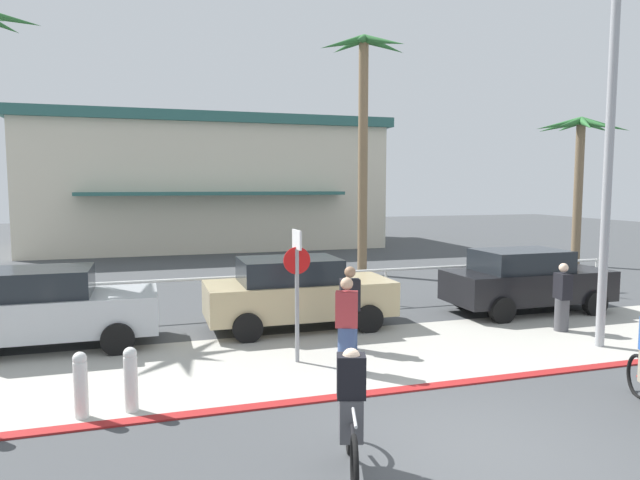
{
  "coord_description": "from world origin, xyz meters",
  "views": [
    {
      "loc": [
        -4.01,
        -6.06,
        3.4
      ],
      "look_at": [
        -0.28,
        6.0,
        2.17
      ],
      "focal_mm": 31.64,
      "sensor_mm": 36.0,
      "label": 1
    }
  ],
  "objects_px": {
    "car_silver_1": "(44,308)",
    "car_black_3": "(526,280)",
    "cyclist_black_0": "(351,413)",
    "streetlight_curb": "(619,141)",
    "pedestrian_1": "(562,300)",
    "palm_tree_3": "(579,148)",
    "bollard_3": "(81,384)",
    "pedestrian_0": "(350,312)",
    "pedestrian_2": "(347,328)",
    "car_tan_2": "(297,292)",
    "bollard_0": "(131,379)",
    "palm_tree_2": "(364,106)",
    "stop_sign_bike_lane": "(297,276)"
  },
  "relations": [
    {
      "from": "car_silver_1",
      "to": "car_black_3",
      "type": "height_order",
      "value": "same"
    },
    {
      "from": "car_black_3",
      "to": "cyclist_black_0",
      "type": "bearing_deg",
      "value": -138.63
    },
    {
      "from": "streetlight_curb",
      "to": "pedestrian_1",
      "type": "height_order",
      "value": "streetlight_curb"
    },
    {
      "from": "palm_tree_3",
      "to": "cyclist_black_0",
      "type": "xyz_separation_m",
      "value": [
        -15.04,
        -13.35,
        -4.23
      ]
    },
    {
      "from": "bollard_3",
      "to": "streetlight_curb",
      "type": "xyz_separation_m",
      "value": [
        10.04,
        0.5,
        3.76
      ]
    },
    {
      "from": "pedestrian_0",
      "to": "pedestrian_2",
      "type": "xyz_separation_m",
      "value": [
        -0.52,
        -1.24,
        -0.0
      ]
    },
    {
      "from": "palm_tree_3",
      "to": "pedestrian_0",
      "type": "bearing_deg",
      "value": -146.76
    },
    {
      "from": "bollard_3",
      "to": "car_tan_2",
      "type": "xyz_separation_m",
      "value": [
        4.35,
        4.14,
        0.35
      ]
    },
    {
      "from": "car_black_3",
      "to": "pedestrian_0",
      "type": "xyz_separation_m",
      "value": [
        -5.73,
        -1.93,
        -0.06
      ]
    },
    {
      "from": "bollard_0",
      "to": "palm_tree_2",
      "type": "bearing_deg",
      "value": 54.06
    },
    {
      "from": "stop_sign_bike_lane",
      "to": "bollard_0",
      "type": "height_order",
      "value": "stop_sign_bike_lane"
    },
    {
      "from": "car_tan_2",
      "to": "pedestrian_1",
      "type": "xyz_separation_m",
      "value": [
        5.8,
        -2.12,
        -0.13
      ]
    },
    {
      "from": "car_tan_2",
      "to": "pedestrian_1",
      "type": "bearing_deg",
      "value": -20.07
    },
    {
      "from": "streetlight_curb",
      "to": "palm_tree_2",
      "type": "bearing_deg",
      "value": 96.46
    },
    {
      "from": "streetlight_curb",
      "to": "car_tan_2",
      "type": "bearing_deg",
      "value": 147.4
    },
    {
      "from": "bollard_0",
      "to": "cyclist_black_0",
      "type": "height_order",
      "value": "cyclist_black_0"
    },
    {
      "from": "palm_tree_2",
      "to": "car_tan_2",
      "type": "xyz_separation_m",
      "value": [
        -4.47,
        -7.12,
        -5.47
      ]
    },
    {
      "from": "bollard_0",
      "to": "pedestrian_2",
      "type": "relative_size",
      "value": 0.57
    },
    {
      "from": "bollard_3",
      "to": "pedestrian_0",
      "type": "bearing_deg",
      "value": 22.69
    },
    {
      "from": "car_tan_2",
      "to": "pedestrian_2",
      "type": "height_order",
      "value": "pedestrian_2"
    },
    {
      "from": "bollard_3",
      "to": "car_silver_1",
      "type": "height_order",
      "value": "car_silver_1"
    },
    {
      "from": "car_black_3",
      "to": "palm_tree_3",
      "type": "bearing_deg",
      "value": 41.81
    },
    {
      "from": "streetlight_curb",
      "to": "car_black_3",
      "type": "relative_size",
      "value": 1.7
    },
    {
      "from": "palm_tree_2",
      "to": "palm_tree_3",
      "type": "height_order",
      "value": "palm_tree_2"
    },
    {
      "from": "car_tan_2",
      "to": "bollard_3",
      "type": "bearing_deg",
      "value": -136.43
    },
    {
      "from": "streetlight_curb",
      "to": "palm_tree_2",
      "type": "relative_size",
      "value": 0.84
    },
    {
      "from": "car_tan_2",
      "to": "bollard_0",
      "type": "bearing_deg",
      "value": -131.76
    },
    {
      "from": "palm_tree_3",
      "to": "car_black_3",
      "type": "height_order",
      "value": "palm_tree_3"
    },
    {
      "from": "bollard_3",
      "to": "pedestrian_2",
      "type": "bearing_deg",
      "value": 10.56
    },
    {
      "from": "car_tan_2",
      "to": "car_black_3",
      "type": "distance_m",
      "value": 6.3
    },
    {
      "from": "bollard_3",
      "to": "car_black_3",
      "type": "xyz_separation_m",
      "value": [
        10.64,
        3.98,
        0.35
      ]
    },
    {
      "from": "palm_tree_3",
      "to": "pedestrian_1",
      "type": "xyz_separation_m",
      "value": [
        -8.13,
        -8.8,
        -4.18
      ]
    },
    {
      "from": "car_tan_2",
      "to": "pedestrian_0",
      "type": "distance_m",
      "value": 2.16
    },
    {
      "from": "bollard_0",
      "to": "car_black_3",
      "type": "relative_size",
      "value": 0.23
    },
    {
      "from": "pedestrian_1",
      "to": "car_black_3",
      "type": "bearing_deg",
      "value": 75.94
    },
    {
      "from": "streetlight_curb",
      "to": "car_silver_1",
      "type": "height_order",
      "value": "streetlight_curb"
    },
    {
      "from": "bollard_0",
      "to": "palm_tree_3",
      "type": "distance_m",
      "value": 21.1
    },
    {
      "from": "bollard_3",
      "to": "car_black_3",
      "type": "relative_size",
      "value": 0.23
    },
    {
      "from": "streetlight_curb",
      "to": "car_silver_1",
      "type": "distance_m",
      "value": 12.17
    },
    {
      "from": "palm_tree_3",
      "to": "car_silver_1",
      "type": "bearing_deg",
      "value": -160.68
    },
    {
      "from": "car_silver_1",
      "to": "car_tan_2",
      "type": "xyz_separation_m",
      "value": [
        5.45,
        0.12,
        0.0
      ]
    },
    {
      "from": "pedestrian_2",
      "to": "palm_tree_3",
      "type": "bearing_deg",
      "value": 35.75
    },
    {
      "from": "streetlight_curb",
      "to": "pedestrian_2",
      "type": "distance_m",
      "value": 6.63
    },
    {
      "from": "bollard_0",
      "to": "pedestrian_1",
      "type": "bearing_deg",
      "value": 11.82
    },
    {
      "from": "car_black_3",
      "to": "pedestrian_2",
      "type": "distance_m",
      "value": 7.0
    },
    {
      "from": "car_black_3",
      "to": "pedestrian_1",
      "type": "bearing_deg",
      "value": -104.06
    },
    {
      "from": "bollard_0",
      "to": "car_tan_2",
      "type": "bearing_deg",
      "value": 48.24
    },
    {
      "from": "cyclist_black_0",
      "to": "pedestrian_0",
      "type": "xyz_separation_m",
      "value": [
        1.67,
        4.59,
        0.12
      ]
    },
    {
      "from": "bollard_3",
      "to": "streetlight_curb",
      "type": "height_order",
      "value": "streetlight_curb"
    },
    {
      "from": "pedestrian_1",
      "to": "pedestrian_2",
      "type": "xyz_separation_m",
      "value": [
        -5.75,
        -1.2,
        0.07
      ]
    }
  ]
}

